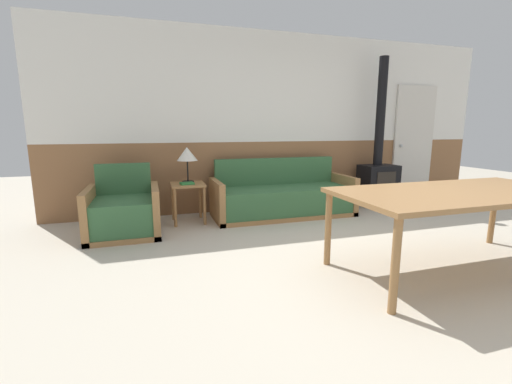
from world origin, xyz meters
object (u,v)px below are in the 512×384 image
at_px(armchair, 124,213).
at_px(side_table, 188,191).
at_px(dining_table, 460,197).
at_px(couch, 283,198).
at_px(table_lamp, 187,155).
at_px(wood_stove, 378,169).

xyz_separation_m(armchair, side_table, (0.81, 0.31, 0.17)).
relative_size(armchair, dining_table, 0.39).
distance_m(couch, table_lamp, 1.51).
relative_size(couch, side_table, 3.81).
relative_size(armchair, table_lamp, 1.77).
distance_m(couch, side_table, 1.38).
xyz_separation_m(side_table, dining_table, (2.11, -2.35, 0.25)).
bearing_deg(armchair, dining_table, -44.50).
bearing_deg(armchair, table_lamp, 15.77).
height_order(side_table, table_lamp, table_lamp).
distance_m(side_table, table_lamp, 0.49).
distance_m(armchair, wood_stove, 3.94).
xyz_separation_m(armchair, table_lamp, (0.82, 0.39, 0.65)).
height_order(couch, side_table, couch).
distance_m(couch, wood_stove, 1.77).
relative_size(couch, armchair, 2.40).
bearing_deg(armchair, wood_stove, -3.58).
bearing_deg(couch, wood_stove, 4.32).
bearing_deg(wood_stove, armchair, -174.08).
bearing_deg(side_table, wood_stove, 1.76).
bearing_deg(table_lamp, side_table, -100.89).
height_order(armchair, wood_stove, wood_stove).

